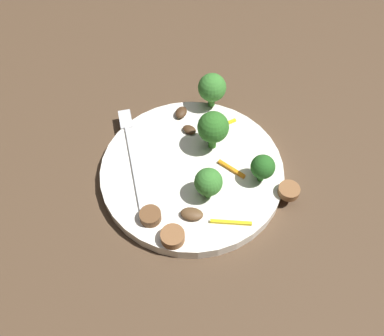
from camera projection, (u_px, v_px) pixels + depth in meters
The scene contains 16 objects.
ground_plane at pixel (192, 176), 0.61m from camera, with size 1.40×1.40×0.00m, color #4C3826.
plate at pixel (192, 172), 0.60m from camera, with size 0.25×0.25×0.02m, color white.
fork at pixel (131, 149), 0.61m from camera, with size 0.18×0.05×0.00m.
broccoli_floret_0 at pixel (213, 128), 0.59m from camera, with size 0.04×0.04×0.06m.
broccoli_floret_1 at pixel (263, 167), 0.56m from camera, with size 0.03×0.03×0.04m.
broccoli_floret_2 at pixel (212, 88), 0.64m from camera, with size 0.04×0.04×0.06m.
broccoli_floret_3 at pixel (208, 182), 0.55m from camera, with size 0.04×0.04×0.05m.
sausage_slice_0 at pixel (150, 216), 0.54m from camera, with size 0.03×0.03×0.01m, color brown.
sausage_slice_1 at pixel (173, 237), 0.53m from camera, with size 0.03×0.03×0.01m, color brown.
sausage_slice_2 at pixel (289, 191), 0.57m from camera, with size 0.03×0.03×0.01m, color brown.
mushroom_0 at pixel (181, 112), 0.65m from camera, with size 0.02×0.02×0.01m, color #422B19.
mushroom_1 at pixel (192, 214), 0.55m from camera, with size 0.03×0.02×0.01m, color brown.
mushroom_2 at pixel (189, 130), 0.63m from camera, with size 0.02×0.01×0.01m, color #422B19.
pepper_strip_0 at pixel (224, 125), 0.64m from camera, with size 0.04×0.00×0.00m, color yellow.
pepper_strip_2 at pixel (231, 222), 0.54m from camera, with size 0.05×0.00×0.00m, color yellow.
pepper_strip_3 at pixel (231, 169), 0.59m from camera, with size 0.04×0.00×0.00m, color orange.
Camera 1 is at (-0.31, 0.15, 0.50)m, focal length 40.88 mm.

